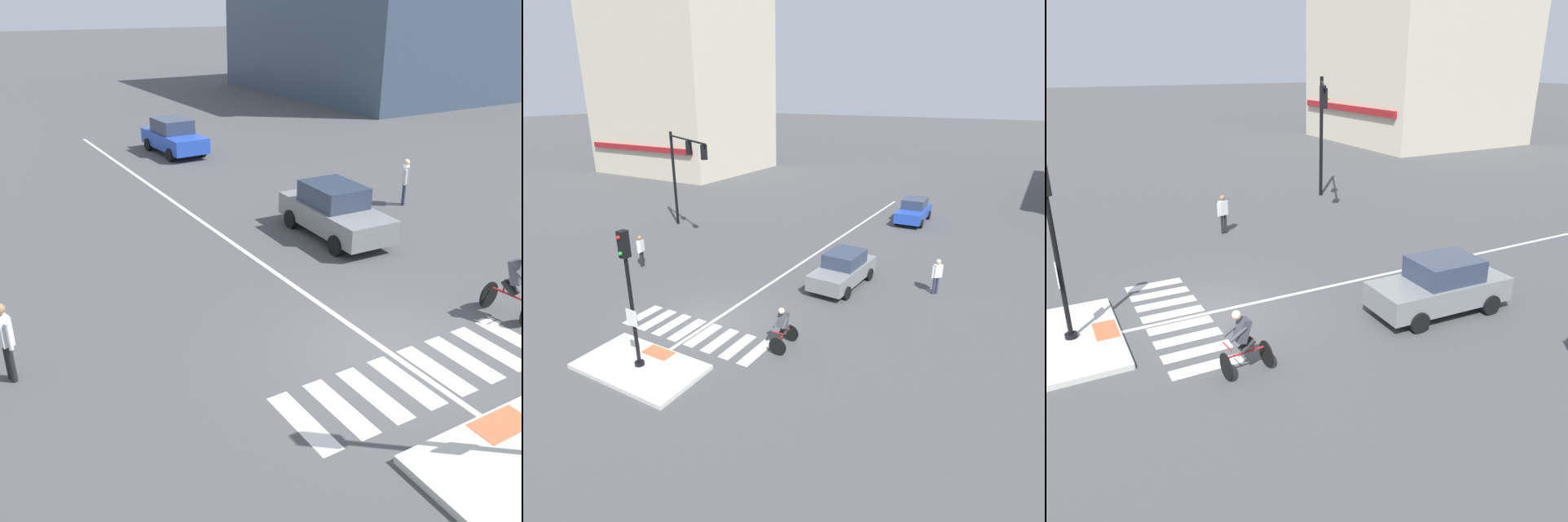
{
  "view_description": "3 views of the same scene",
  "coord_description": "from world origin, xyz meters",
  "views": [
    {
      "loc": [
        -7.63,
        -7.75,
        6.79
      ],
      "look_at": [
        -1.48,
        2.77,
        1.39
      ],
      "focal_mm": 40.65,
      "sensor_mm": 36.0,
      "label": 1
    },
    {
      "loc": [
        10.5,
        -12.21,
        8.65
      ],
      "look_at": [
        0.66,
        4.64,
        1.21
      ],
      "focal_mm": 30.9,
      "sensor_mm": 36.0,
      "label": 2
    },
    {
      "loc": [
        13.53,
        -3.93,
        6.92
      ],
      "look_at": [
        1.17,
        2.67,
        1.54
      ],
      "focal_mm": 36.03,
      "sensor_mm": 36.0,
      "label": 3
    }
  ],
  "objects": [
    {
      "name": "tactile_pad_front",
      "position": [
        0.0,
        -2.85,
        0.15
      ],
      "size": [
        1.1,
        0.6,
        0.01
      ],
      "primitive_type": "cube",
      "color": "#DB5B38",
      "rests_on": "traffic_island"
    },
    {
      "name": "crosswalk_stripe_h",
      "position": [
        2.79,
        -0.95,
        0.0
      ],
      "size": [
        0.44,
        1.8,
        0.01
      ],
      "primitive_type": "cube",
      "color": "silver",
      "rests_on": "ground"
    },
    {
      "name": "ground_plane",
      "position": [
        0.0,
        0.0,
        0.0
      ],
      "size": [
        300.0,
        300.0,
        0.0
      ],
      "primitive_type": "plane",
      "color": "#474749"
    },
    {
      "name": "crosswalk_stripe_f",
      "position": [
        1.2,
        -0.95,
        0.0
      ],
      "size": [
        0.44,
        1.8,
        0.01
      ],
      "primitive_type": "cube",
      "color": "silver",
      "rests_on": "ground"
    },
    {
      "name": "traffic_light_mast",
      "position": [
        -9.19,
        9.01,
        4.35
      ],
      "size": [
        5.36,
        3.0,
        6.16
      ],
      "color": "black",
      "rests_on": "ground"
    },
    {
      "name": "crosswalk_stripe_g",
      "position": [
        1.99,
        -0.95,
        0.0
      ],
      "size": [
        0.44,
        1.8,
        0.01
      ],
      "primitive_type": "cube",
      "color": "silver",
      "rests_on": "ground"
    },
    {
      "name": "crosswalk_stripe_a",
      "position": [
        -2.79,
        -0.95,
        0.0
      ],
      "size": [
        0.44,
        1.8,
        0.01
      ],
      "primitive_type": "cube",
      "color": "silver",
      "rests_on": "ground"
    },
    {
      "name": "signal_pole",
      "position": [
        0.0,
        -3.71,
        2.94
      ],
      "size": [
        0.44,
        0.38,
        4.63
      ],
      "color": "black",
      "rests_on": "traffic_island"
    },
    {
      "name": "lane_centre_line",
      "position": [
        0.03,
        10.0,
        0.0
      ],
      "size": [
        0.14,
        28.0,
        0.01
      ],
      "primitive_type": "cube",
      "color": "silver",
      "rests_on": "ground"
    },
    {
      "name": "crosswalk_stripe_e",
      "position": [
        0.4,
        -0.95,
        0.0
      ],
      "size": [
        0.44,
        1.8,
        0.01
      ],
      "primitive_type": "cube",
      "color": "silver",
      "rests_on": "ground"
    },
    {
      "name": "cyclist",
      "position": [
        3.48,
        -0.24,
        0.87
      ],
      "size": [
        0.75,
        1.14,
        1.68
      ],
      "color": "black",
      "rests_on": "ground"
    },
    {
      "name": "crosswalk_stripe_c",
      "position": [
        -1.2,
        -0.95,
        0.0
      ],
      "size": [
        0.44,
        1.8,
        0.01
      ],
      "primitive_type": "cube",
      "color": "silver",
      "rests_on": "ground"
    },
    {
      "name": "car_grey_eastbound_mid",
      "position": [
        3.07,
        6.02,
        0.81
      ],
      "size": [
        1.98,
        4.17,
        1.64
      ],
      "color": "slate",
      "rests_on": "ground"
    },
    {
      "name": "building_corner_left",
      "position": [
        -25.92,
        28.12,
        9.97
      ],
      "size": [
        15.78,
        14.6,
        19.91
      ],
      "color": "beige",
      "rests_on": "ground"
    },
    {
      "name": "traffic_island",
      "position": [
        0.0,
        -3.7,
        0.07
      ],
      "size": [
        4.21,
        2.4,
        0.15
      ],
      "primitive_type": "cube",
      "color": "beige",
      "rests_on": "ground"
    },
    {
      "name": "crosswalk_stripe_b",
      "position": [
        -1.99,
        -0.95,
        0.0
      ],
      "size": [
        0.44,
        1.8,
        0.01
      ],
      "primitive_type": "cube",
      "color": "silver",
      "rests_on": "ground"
    },
    {
      "name": "pedestrian_at_curb_left",
      "position": [
        -6.97,
        2.98,
        0.98
      ],
      "size": [
        0.3,
        0.53,
        1.67
      ],
      "color": "black",
      "rests_on": "ground"
    },
    {
      "name": "crosswalk_stripe_d",
      "position": [
        -0.4,
        -0.95,
        0.0
      ],
      "size": [
        0.44,
        1.8,
        0.01
      ],
      "primitive_type": "cube",
      "color": "silver",
      "rests_on": "ground"
    }
  ]
}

